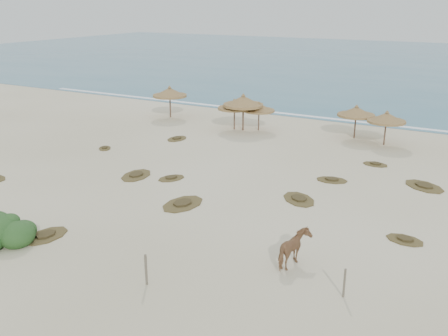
{
  "coord_description": "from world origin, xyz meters",
  "views": [
    {
      "loc": [
        12.87,
        -18.43,
        10.41
      ],
      "look_at": [
        -0.07,
        5.0,
        1.41
      ],
      "focal_mm": 40.0,
      "sensor_mm": 36.0,
      "label": 1
    }
  ],
  "objects": [
    {
      "name": "scrub_6",
      "position": [
        -8.83,
        13.14,
        0.05
      ],
      "size": [
        1.32,
        1.98,
        0.16
      ],
      "rotation": [
        0.0,
        0.0,
        1.54
      ],
      "color": "brown",
      "rests_on": "ground"
    },
    {
      "name": "scrub_10",
      "position": [
        6.44,
        14.14,
        0.05
      ],
      "size": [
        1.69,
        1.14,
        0.16
      ],
      "rotation": [
        0.0,
        0.0,
        3.1
      ],
      "color": "brown",
      "rests_on": "ground"
    },
    {
      "name": "palapa_2",
      "position": [
        -5.56,
        18.25,
        2.45
      ],
      "size": [
        4.4,
        4.4,
        3.15
      ],
      "rotation": [
        0.0,
        0.0,
        0.39
      ],
      "color": "brown",
      "rests_on": "ground"
    },
    {
      "name": "palapa_1",
      "position": [
        -6.36,
        18.2,
        2.06
      ],
      "size": [
        3.26,
        3.26,
        2.65
      ],
      "rotation": [
        0.0,
        0.0,
        0.17
      ],
      "color": "brown",
      "rests_on": "ground"
    },
    {
      "name": "scrub_4",
      "position": [
        10.19,
        3.54,
        0.05
      ],
      "size": [
        1.85,
        1.34,
        0.16
      ],
      "rotation": [
        0.0,
        0.0,
        3.0
      ],
      "color": "brown",
      "rests_on": "ground"
    },
    {
      "name": "scrub_7",
      "position": [
        4.83,
        9.74,
        0.05
      ],
      "size": [
        2.07,
        1.54,
        0.16
      ],
      "rotation": [
        0.0,
        0.0,
        0.18
      ],
      "color": "brown",
      "rests_on": "ground"
    },
    {
      "name": "palapa_5",
      "position": [
        5.87,
        19.39,
        2.08
      ],
      "size": [
        3.2,
        3.2,
        2.68
      ],
      "rotation": [
        0.0,
        0.0,
        -0.13
      ],
      "color": "brown",
      "rests_on": "ground"
    },
    {
      "name": "palapa_0",
      "position": [
        -13.76,
        19.38,
        2.32
      ],
      "size": [
        4.02,
        4.02,
        2.99
      ],
      "rotation": [
        0.0,
        0.0,
        -0.31
      ],
      "color": "brown",
      "rests_on": "ground"
    },
    {
      "name": "scrub_2",
      "position": [
        -3.93,
        5.27,
        0.05
      ],
      "size": [
        1.77,
        2.04,
        0.16
      ],
      "rotation": [
        0.0,
        0.0,
        1.1
      ],
      "color": "brown",
      "rests_on": "ground"
    },
    {
      "name": "scrub_11",
      "position": [
        -4.51,
        -4.09,
        0.05
      ],
      "size": [
        1.65,
        2.34,
        0.16
      ],
      "rotation": [
        0.0,
        0.0,
        1.48
      ],
      "color": "brown",
      "rests_on": "ground"
    },
    {
      "name": "fence_post_far",
      "position": [
        9.02,
        -2.32,
        0.58
      ],
      "size": [
        0.11,
        0.11,
        1.17
      ],
      "primitive_type": "cylinder",
      "rotation": [
        0.0,
        0.0,
        0.36
      ],
      "color": "#6B6050",
      "rests_on": "ground"
    },
    {
      "name": "ocean",
      "position": [
        0.0,
        75.0,
        0.0
      ],
      "size": [
        200.0,
        100.0,
        0.01
      ],
      "primitive_type": "cube",
      "color": "#2A617E",
      "rests_on": "ground"
    },
    {
      "name": "fence_post_near",
      "position": [
        2.12,
        -5.14,
        0.64
      ],
      "size": [
        0.1,
        0.1,
        1.28
      ],
      "primitive_type": "cylinder",
      "rotation": [
        0.0,
        0.0,
        -0.09
      ],
      "color": "#6B6050",
      "rests_on": "ground"
    },
    {
      "name": "scrub_9",
      "position": [
        -1.06,
        2.19,
        0.05
      ],
      "size": [
        2.05,
        2.87,
        0.16
      ],
      "rotation": [
        0.0,
        0.0,
        1.46
      ],
      "color": "brown",
      "rests_on": "ground"
    },
    {
      "name": "scrub_1",
      "position": [
        -6.16,
        4.66,
        0.05
      ],
      "size": [
        1.98,
        2.69,
        0.16
      ],
      "rotation": [
        0.0,
        0.0,
        1.73
      ],
      "color": "brown",
      "rests_on": "ground"
    },
    {
      "name": "palapa_3",
      "position": [
        -4.41,
        18.89,
        1.91
      ],
      "size": [
        3.0,
        3.0,
        2.47
      ],
      "rotation": [
        0.0,
        0.0,
        0.15
      ],
      "color": "brown",
      "rests_on": "ground"
    },
    {
      "name": "palapa_4",
      "position": [
        3.37,
        20.25,
        2.12
      ],
      "size": [
        3.67,
        3.67,
        2.74
      ],
      "rotation": [
        0.0,
        0.0,
        -0.31
      ],
      "color": "brown",
      "rests_on": "ground"
    },
    {
      "name": "foam_line",
      "position": [
        0.0,
        26.0,
        0.0
      ],
      "size": [
        70.0,
        0.6,
        0.01
      ],
      "primitive_type": "cube",
      "color": "white",
      "rests_on": "ground"
    },
    {
      "name": "scrub_3",
      "position": [
        4.18,
        5.84,
        0.05
      ],
      "size": [
        2.76,
        2.73,
        0.16
      ],
      "rotation": [
        0.0,
        0.0,
        2.38
      ],
      "color": "brown",
      "rests_on": "ground"
    },
    {
      "name": "ground",
      "position": [
        0.0,
        0.0,
        0.0
      ],
      "size": [
        160.0,
        160.0,
        0.0
      ],
      "primitive_type": "plane",
      "color": "beige",
      "rests_on": "ground"
    },
    {
      "name": "scrub_5",
      "position": [
        9.91,
        11.3,
        0.05
      ],
      "size": [
        3.03,
        2.79,
        0.16
      ],
      "rotation": [
        0.0,
        0.0,
        2.55
      ],
      "color": "brown",
      "rests_on": "ground"
    },
    {
      "name": "horse",
      "position": [
        6.56,
        -1.09,
        0.76
      ],
      "size": [
        1.0,
        1.88,
        1.53
      ],
      "primitive_type": "imported",
      "rotation": [
        0.0,
        0.0,
        3.04
      ],
      "color": "#8E5F40",
      "rests_on": "ground"
    },
    {
      "name": "scrub_8",
      "position": [
        -12.0,
        8.32,
        0.05
      ],
      "size": [
        1.51,
        1.59,
        0.16
      ],
      "rotation": [
        0.0,
        0.0,
        2.25
      ],
      "color": "brown",
      "rests_on": "ground"
    }
  ]
}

